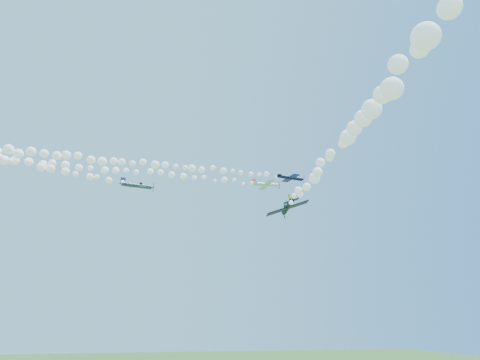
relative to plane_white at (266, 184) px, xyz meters
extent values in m
cylinder|color=silver|center=(-0.24, -0.02, -0.01)|extent=(6.75, 1.71, 1.20)
cone|color=silver|center=(3.34, 0.29, 0.13)|extent=(0.91, 0.97, 0.92)
cone|color=#C33F16|center=(3.84, 0.34, 0.15)|extent=(0.38, 0.35, 0.32)
cube|color=black|center=(3.71, 0.32, 0.15)|extent=(0.16, 0.22, 2.11)
cube|color=silver|center=(0.04, 0.00, -0.14)|extent=(2.36, 8.32, 0.47)
cube|color=silver|center=(-3.23, -0.28, -0.08)|extent=(1.19, 2.95, 0.21)
cube|color=#C33F16|center=(-3.34, -0.27, 0.52)|extent=(1.11, 0.23, 1.37)
sphere|color=black|center=(0.68, 0.07, 0.44)|extent=(0.90, 0.89, 0.85)
cylinder|color=#0D0E3B|center=(4.98, -4.38, 0.74)|extent=(6.86, 1.28, 1.28)
cone|color=#0D0E3B|center=(8.65, -4.16, 0.56)|extent=(0.88, 0.94, 0.95)
cone|color=white|center=(9.15, -4.13, 0.54)|extent=(0.37, 0.33, 0.33)
cube|color=black|center=(9.02, -4.14, 0.55)|extent=(0.18, 0.38, 2.15)
cube|color=#0D0E3B|center=(5.26, -4.35, 0.59)|extent=(2.14, 8.42, 1.13)
cube|color=#0D0E3B|center=(1.94, -4.56, 0.94)|extent=(1.12, 2.99, 0.45)
cube|color=white|center=(1.88, -4.63, 1.57)|extent=(1.15, 0.30, 1.41)
sphere|color=black|center=(5.96, -4.37, 1.12)|extent=(0.90, 0.94, 0.93)
cylinder|color=#34394C|center=(-32.58, -9.54, -5.89)|extent=(6.94, 2.44, 1.52)
cone|color=#34394C|center=(-29.25, -7.93, -5.59)|extent=(1.04, 1.09, 0.99)
cone|color=navy|center=(-28.79, -7.71, -5.54)|extent=(0.43, 0.40, 0.35)
cube|color=black|center=(-28.92, -7.77, -5.56)|extent=(0.18, 0.69, 2.14)
cube|color=#34394C|center=(-32.33, -9.38, -6.00)|extent=(5.25, 8.11, 2.22)
cube|color=#34394C|center=(-35.35, -10.88, -6.09)|extent=(2.18, 3.02, 0.85)
cube|color=navy|center=(-35.41, -11.07, -5.49)|extent=(1.05, 0.89, 1.44)
sphere|color=black|center=(-31.70, -9.22, -5.39)|extent=(1.12, 1.27, 1.05)
cylinder|color=black|center=(-4.70, -29.56, -14.65)|extent=(2.50, 6.70, 1.32)
cone|color=black|center=(-4.31, -26.00, -14.86)|extent=(1.05, 1.01, 0.94)
cone|color=gold|center=(-4.26, -25.50, -14.89)|extent=(0.38, 0.41, 0.33)
cube|color=black|center=(-4.27, -25.63, -14.88)|extent=(0.86, 0.26, 2.02)
cube|color=black|center=(-4.62, -29.30, -14.79)|extent=(7.88, 2.32, 3.05)
cube|color=black|center=(-5.04, -32.52, -14.41)|extent=(2.82, 1.17, 1.13)
cube|color=gold|center=(-5.25, -32.55, -13.84)|extent=(0.65, 1.17, 1.34)
sphere|color=black|center=(-4.74, -28.59, -14.31)|extent=(1.10, 0.93, 1.07)
camera|label=1|loc=(-28.12, -96.11, -34.47)|focal=30.00mm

